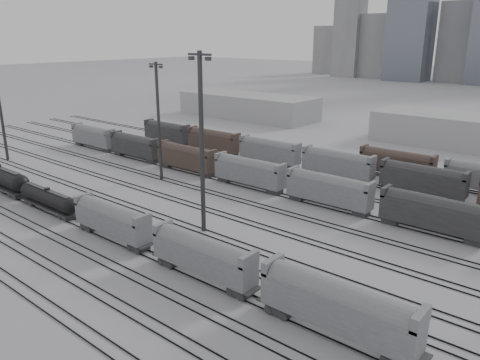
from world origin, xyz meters
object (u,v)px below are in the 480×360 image
Objects in this scene: hopper_car_c at (338,304)px; tank_car_b at (48,198)px; light_mast_c at (202,140)px; tank_car_a at (0,176)px; hopper_car_b at (203,254)px; hopper_car_a at (112,219)px.

tank_car_b is at bearing -180.00° from hopper_car_c.
tank_car_a is at bearing -166.19° from light_mast_c.
tank_car_a is 0.74× the size of light_mast_c.
hopper_car_c reaches higher than hopper_car_b.
hopper_car_c is at bearing 0.00° from hopper_car_a.
hopper_car_c reaches higher than tank_car_b.
hopper_car_a is 17.70m from hopper_car_b.
hopper_car_a is at bearing 0.00° from tank_car_b.
light_mast_c is at bearing 22.51° from tank_car_b.
light_mast_c reaches higher than hopper_car_a.
hopper_car_c reaches higher than hopper_car_a.
light_mast_c reaches higher than tank_car_b.
light_mast_c is at bearing 159.28° from hopper_car_c.
hopper_car_c is at bearing 0.00° from tank_car_a.
hopper_car_b is 0.91× the size of hopper_car_c.
hopper_car_b is (35.09, 0.00, 0.97)m from tank_car_b.
hopper_car_b reaches higher than tank_car_a.
tank_car_a is 34.65m from hopper_car_a.
hopper_car_c reaches higher than tank_car_a.
tank_car_a is 1.20× the size of hopper_car_c.
tank_car_b is 0.98× the size of hopper_car_c.
light_mast_c is at bearing 133.74° from hopper_car_b.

